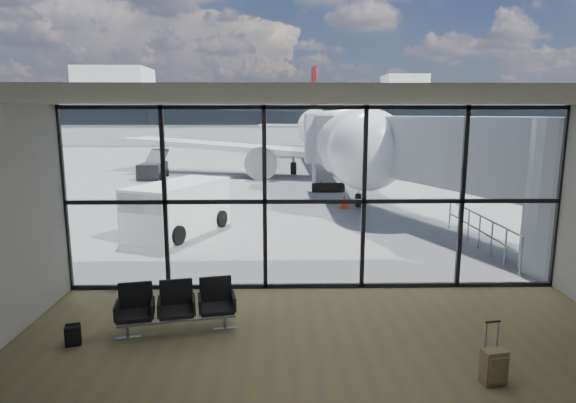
{
  "coord_description": "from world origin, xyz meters",
  "views": [
    {
      "loc": [
        -0.87,
        -11.43,
        4.28
      ],
      "look_at": [
        -0.58,
        3.0,
        1.65
      ],
      "focal_mm": 30.0,
      "sensor_mm": 36.0,
      "label": 1
    }
  ],
  "objects_px": {
    "service_van": "(177,208)",
    "mobile_stairs": "(31,195)",
    "seating_row": "(177,304)",
    "suitcase": "(494,366)",
    "airliner": "(329,135)",
    "belt_loader": "(153,169)",
    "backpack": "(73,336)"
  },
  "relations": [
    {
      "from": "suitcase",
      "to": "belt_loader",
      "type": "height_order",
      "value": "belt_loader"
    },
    {
      "from": "backpack",
      "to": "belt_loader",
      "type": "xyz_separation_m",
      "value": [
        -4.59,
        24.0,
        0.42
      ]
    },
    {
      "from": "mobile_stairs",
      "to": "belt_loader",
      "type": "bearing_deg",
      "value": 59.07
    },
    {
      "from": "belt_loader",
      "to": "mobile_stairs",
      "type": "distance_m",
      "value": 10.46
    },
    {
      "from": "service_van",
      "to": "mobile_stairs",
      "type": "distance_m",
      "value": 9.59
    },
    {
      "from": "seating_row",
      "to": "backpack",
      "type": "bearing_deg",
      "value": -173.15
    },
    {
      "from": "mobile_stairs",
      "to": "backpack",
      "type": "bearing_deg",
      "value": -74.41
    },
    {
      "from": "backpack",
      "to": "suitcase",
      "type": "height_order",
      "value": "suitcase"
    },
    {
      "from": "suitcase",
      "to": "mobile_stairs",
      "type": "distance_m",
      "value": 21.6
    },
    {
      "from": "suitcase",
      "to": "service_van",
      "type": "distance_m",
      "value": 12.38
    },
    {
      "from": "belt_loader",
      "to": "mobile_stairs",
      "type": "relative_size",
      "value": 1.12
    },
    {
      "from": "belt_loader",
      "to": "airliner",
      "type": "bearing_deg",
      "value": 13.39
    },
    {
      "from": "seating_row",
      "to": "airliner",
      "type": "relative_size",
      "value": 0.07
    },
    {
      "from": "seating_row",
      "to": "suitcase",
      "type": "distance_m",
      "value": 5.85
    },
    {
      "from": "seating_row",
      "to": "mobile_stairs",
      "type": "relative_size",
      "value": 0.64
    },
    {
      "from": "backpack",
      "to": "suitcase",
      "type": "distance_m",
      "value": 7.44
    },
    {
      "from": "suitcase",
      "to": "belt_loader",
      "type": "bearing_deg",
      "value": 104.26
    },
    {
      "from": "service_van",
      "to": "mobile_stairs",
      "type": "relative_size",
      "value": 1.3
    },
    {
      "from": "suitcase",
      "to": "belt_loader",
      "type": "relative_size",
      "value": 0.26
    },
    {
      "from": "airliner",
      "to": "service_van",
      "type": "height_order",
      "value": "airliner"
    },
    {
      "from": "airliner",
      "to": "mobile_stairs",
      "type": "height_order",
      "value": "airliner"
    },
    {
      "from": "service_van",
      "to": "mobile_stairs",
      "type": "bearing_deg",
      "value": 170.02
    },
    {
      "from": "backpack",
      "to": "belt_loader",
      "type": "distance_m",
      "value": 24.44
    },
    {
      "from": "service_van",
      "to": "belt_loader",
      "type": "xyz_separation_m",
      "value": [
        -4.77,
        15.35,
        -0.33
      ]
    },
    {
      "from": "suitcase",
      "to": "airliner",
      "type": "xyz_separation_m",
      "value": [
        0.26,
        28.43,
        2.43
      ]
    },
    {
      "from": "seating_row",
      "to": "suitcase",
      "type": "height_order",
      "value": "suitcase"
    },
    {
      "from": "service_van",
      "to": "mobile_stairs",
      "type": "height_order",
      "value": "mobile_stairs"
    },
    {
      "from": "service_van",
      "to": "belt_loader",
      "type": "relative_size",
      "value": 1.16
    },
    {
      "from": "airliner",
      "to": "service_van",
      "type": "distance_m",
      "value": 19.83
    },
    {
      "from": "seating_row",
      "to": "mobile_stairs",
      "type": "bearing_deg",
      "value": 114.19
    },
    {
      "from": "airliner",
      "to": "backpack",
      "type": "bearing_deg",
      "value": -105.87
    },
    {
      "from": "airliner",
      "to": "service_van",
      "type": "relative_size",
      "value": 7.53
    }
  ]
}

